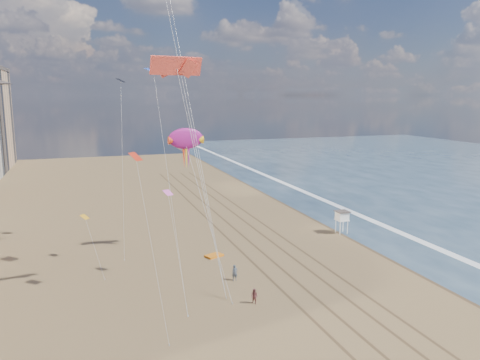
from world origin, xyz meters
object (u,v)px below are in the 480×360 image
object	(u,v)px
grounded_kite	(214,256)
kite_flyer_a	(235,273)
kite_flyer_b	(254,296)
show_kite	(186,139)
lifeguard_stand	(342,216)

from	to	relation	value
grounded_kite	kite_flyer_a	distance (m)	7.99
grounded_kite	kite_flyer_b	distance (m)	14.00
show_kite	kite_flyer_b	bearing A→B (deg)	-81.46
kite_flyer_a	lifeguard_stand	bearing A→B (deg)	28.58
kite_flyer_b	lifeguard_stand	bearing A→B (deg)	90.74
show_kite	kite_flyer_b	world-z (taller)	show_kite
lifeguard_stand	grounded_kite	xyz separation A→B (m)	(-19.99, -3.62, -2.39)
kite_flyer_a	kite_flyer_b	xyz separation A→B (m)	(-0.03, -6.03, -0.11)
lifeguard_stand	kite_flyer_b	size ratio (longest dim) A/B	2.17
kite_flyer_b	show_kite	bearing A→B (deg)	147.87
lifeguard_stand	kite_flyer_b	xyz separation A→B (m)	(-19.96, -17.61, -1.76)
lifeguard_stand	kite_flyer_a	xyz separation A→B (m)	(-19.93, -11.58, -1.65)
show_kite	kite_flyer_b	size ratio (longest dim) A/B	14.11
kite_flyer_a	show_kite	bearing A→B (deg)	101.65
kite_flyer_a	kite_flyer_b	size ratio (longest dim) A/B	1.15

